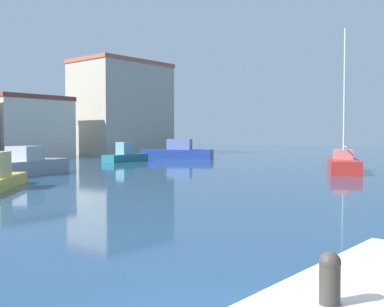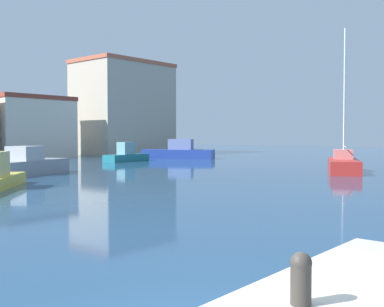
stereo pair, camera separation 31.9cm
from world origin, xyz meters
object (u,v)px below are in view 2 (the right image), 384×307
object	(u,v)px
mooring_bollard	(301,276)
motorboat_blue_center_channel	(179,152)
motorboat_teal_far_right	(126,155)
motorboat_grey_distant_north	(29,165)
sailboat_red_far_left	(343,164)

from	to	relation	value
mooring_bollard	motorboat_blue_center_channel	bearing A→B (deg)	43.88
motorboat_teal_far_right	motorboat_grey_distant_north	bearing A→B (deg)	-154.61
mooring_bollard	motorboat_teal_far_right	world-z (taller)	motorboat_teal_far_right
mooring_bollard	sailboat_red_far_left	size ratio (longest dim) A/B	0.05
sailboat_red_far_left	motorboat_teal_far_right	world-z (taller)	sailboat_red_far_left
sailboat_red_far_left	motorboat_blue_center_channel	bearing A→B (deg)	73.30
motorboat_grey_distant_north	motorboat_teal_far_right	xyz separation A→B (m)	(14.19, 6.73, -0.06)
mooring_bollard	motorboat_grey_distant_north	xyz separation A→B (m)	(11.85, 25.56, -0.57)
motorboat_grey_distant_north	motorboat_blue_center_channel	distance (m)	22.44
sailboat_red_far_left	motorboat_teal_far_right	distance (m)	21.39
motorboat_grey_distant_north	motorboat_teal_far_right	size ratio (longest dim) A/B	1.23
mooring_bollard	motorboat_blue_center_channel	world-z (taller)	motorboat_blue_center_channel
mooring_bollard	sailboat_red_far_left	xyz separation A→B (m)	(26.99, 10.93, -0.62)
mooring_bollard	sailboat_red_far_left	bearing A→B (deg)	22.04
motorboat_blue_center_channel	motorboat_teal_far_right	bearing A→B (deg)	178.11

